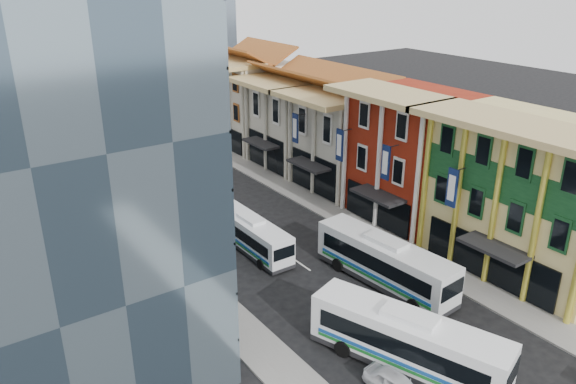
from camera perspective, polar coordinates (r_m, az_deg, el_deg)
ground at (r=36.57m, az=16.14°, el=-16.68°), size 200.00×200.00×0.00m
sidewalk_right at (r=55.02m, az=4.28°, el=-1.88°), size 3.00×90.00×0.15m
sidewalk_left at (r=47.18m, az=-12.11°, el=-6.66°), size 3.00×90.00×0.15m
shophouse_tan at (r=46.40m, az=23.29°, el=-0.46°), size 8.00×14.00×12.00m
shophouse_red at (r=53.09m, az=12.51°, el=3.59°), size 8.00×10.00×12.00m
shophouse_cream_near at (r=59.87m, az=5.80°, el=5.10°), size 8.00×9.00×10.00m
shophouse_cream_mid at (r=66.66m, az=0.76°, el=6.98°), size 8.00×9.00×10.00m
shophouse_cream_far at (r=75.05m, az=-3.98°, el=9.05°), size 8.00×12.00×11.00m
office_tower at (r=37.08m, az=-24.29°, el=8.68°), size 12.00×26.00×30.00m
office_block_far at (r=61.19m, az=-26.76°, el=5.15°), size 10.00×18.00×14.00m
bus_left_near at (r=34.78m, az=12.06°, el=-14.52°), size 6.58×12.22×3.84m
bus_left_far at (r=47.04m, az=-3.76°, el=-4.23°), size 2.32×9.70×3.11m
bus_right at (r=42.68m, az=9.81°, el=-6.93°), size 3.77×12.07×3.81m
sedan_left at (r=33.62m, az=10.89°, el=-18.64°), size 2.19×4.07×1.31m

